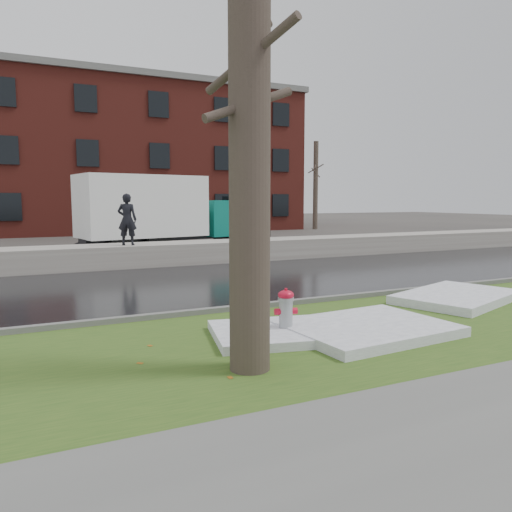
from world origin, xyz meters
name	(u,v)px	position (x,y,z in m)	size (l,w,h in m)	color
ground	(275,321)	(0.00, 0.00, 0.00)	(120.00, 120.00, 0.00)	#47423D
verge	(311,337)	(0.00, -1.25, 0.02)	(60.00, 4.50, 0.04)	#2D4E1A
road	(196,284)	(0.00, 4.50, 0.01)	(60.00, 7.00, 0.03)	black
parking_lot	(131,253)	(0.00, 13.00, 0.01)	(60.00, 9.00, 0.03)	slate
curb	(252,307)	(0.00, 1.00, 0.07)	(60.00, 0.15, 0.14)	slate
snowbank	(156,254)	(0.00, 8.70, 0.38)	(60.00, 1.60, 0.75)	#AAA69B
brick_building	(109,161)	(2.00, 30.00, 5.00)	(26.00, 12.00, 10.00)	maroon
bg_tree_right	(316,184)	(16.00, 24.00, 3.33)	(1.40, 1.62, 6.50)	brown
fire_hydrant	(286,310)	(-0.36, -1.04, 0.46)	(0.39, 0.35, 0.78)	#9DA1A4
tree	(249,110)	(-1.56, -2.25, 3.33)	(1.34, 1.57, 6.54)	brown
box_truck	(165,212)	(1.48, 12.94, 1.70)	(9.76, 3.63, 3.22)	black
worker	(127,219)	(-0.99, 8.46, 1.59)	(0.61, 0.40, 1.68)	black
snow_patch_near	(367,328)	(0.93, -1.49, 0.12)	(2.60, 2.00, 0.16)	white
snow_patch_far	(282,332)	(-0.44, -1.08, 0.11)	(2.20, 1.60, 0.14)	white
snow_patch_side	(457,297)	(4.35, -0.21, 0.13)	(2.80, 1.80, 0.18)	white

